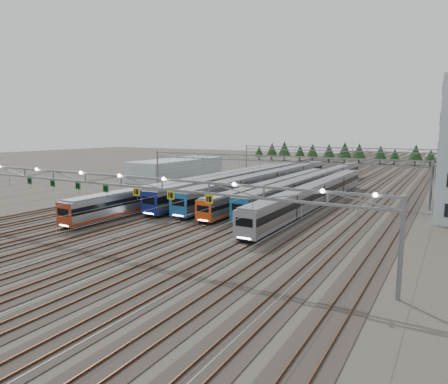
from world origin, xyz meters
The scene contains 13 objects.
ground centered at (0.00, 0.00, 0.00)m, with size 400.00×400.00×0.00m, color #47423A.
track_bed centered at (0.00, 100.00, 1.49)m, with size 54.00×260.00×5.42m.
train_a centered at (-11.25, 34.02, 2.06)m, with size 2.78×65.96×3.62m.
train_b centered at (-6.75, 43.25, 2.24)m, with size 3.05×62.49×3.98m.
train_c centered at (-2.25, 45.40, 2.25)m, with size 3.07×64.89×4.00m.
train_d centered at (2.25, 38.06, 1.92)m, with size 2.57×51.10×3.34m.
train_e centered at (6.75, 47.92, 2.15)m, with size 2.91×67.17×3.79m.
train_f centered at (11.25, 33.30, 2.14)m, with size 2.90×52.44×3.78m.
gantry_near centered at (-0.05, -0.12, 7.09)m, with size 56.36×0.61×8.08m.
gantry_mid centered at (0.00, 40.00, 6.39)m, with size 56.36×0.36×8.00m.
gantry_far centered at (0.00, 85.00, 6.39)m, with size 56.36×0.36×8.00m.
west_shed centered at (-33.40, 54.84, 2.54)m, with size 10.00×30.00×5.07m, color #9BAFB9.
treeline centered at (-7.20, 129.45, 4.23)m, with size 81.20×5.60×7.02m.
Camera 1 is at (30.94, -31.29, 12.64)m, focal length 32.00 mm.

